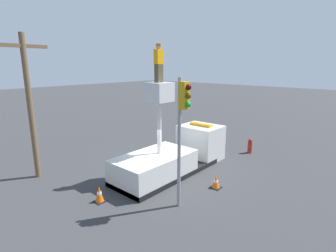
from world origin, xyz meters
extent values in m
plane|color=#38383A|center=(0.00, 0.00, 0.00)|extent=(120.00, 120.00, 0.00)
cube|color=black|center=(0.00, 0.00, 0.12)|extent=(6.10, 2.37, 0.24)
cube|color=silver|center=(-0.96, 0.00, 0.64)|extent=(4.18, 2.31, 1.28)
cube|color=silver|center=(3.05, 0.00, 1.02)|extent=(1.92, 2.31, 2.04)
cube|color=black|center=(4.02, 0.00, 1.43)|extent=(0.03, 1.97, 0.82)
cube|color=orange|center=(3.05, 0.00, 2.11)|extent=(0.36, 1.39, 0.14)
cylinder|color=silver|center=(-0.58, 0.00, 2.63)|extent=(0.22, 0.22, 2.69)
cube|color=silver|center=(-0.58, 0.00, 4.32)|extent=(1.07, 1.07, 0.90)
cube|color=brown|center=(-0.58, 0.00, 5.19)|extent=(0.34, 0.26, 0.84)
cube|color=#F29E0C|center=(-0.58, 0.00, 5.94)|extent=(0.40, 0.26, 0.66)
sphere|color=tan|center=(-0.58, 0.00, 6.39)|extent=(0.23, 0.23, 0.23)
cylinder|color=orange|center=(-0.58, 0.00, 6.47)|extent=(0.26, 0.26, 0.09)
cylinder|color=gray|center=(-2.12, -2.50, 2.57)|extent=(0.14, 0.14, 5.15)
cube|color=#B79314|center=(-2.12, -2.71, 4.50)|extent=(0.34, 0.28, 1.00)
sphere|color=#490707|center=(-2.12, -2.89, 4.81)|extent=(0.22, 0.22, 0.22)
sphere|color=#503C07|center=(-2.12, -2.89, 4.50)|extent=(0.22, 0.22, 0.22)
sphere|color=green|center=(-2.12, -2.89, 4.19)|extent=(0.22, 0.22, 0.22)
cylinder|color=#B2231E|center=(6.00, -1.84, 0.38)|extent=(0.28, 0.28, 0.77)
sphere|color=#B2231E|center=(6.00, -1.84, 0.84)|extent=(0.24, 0.24, 0.24)
cylinder|color=#B2231E|center=(5.80, -1.84, 0.46)|extent=(0.12, 0.11, 0.11)
cylinder|color=#B2231E|center=(6.20, -1.84, 0.46)|extent=(0.12, 0.11, 0.11)
cube|color=black|center=(-4.05, 0.18, 0.01)|extent=(0.44, 0.44, 0.03)
cone|color=orange|center=(-4.05, 0.18, 0.34)|extent=(0.37, 0.37, 0.69)
cylinder|color=white|center=(-4.05, 0.18, 0.38)|extent=(0.19, 0.19, 0.10)
cube|color=black|center=(0.25, -2.80, 0.01)|extent=(0.47, 0.47, 0.03)
cone|color=orange|center=(0.25, -2.80, 0.29)|extent=(0.39, 0.39, 0.59)
cylinder|color=white|center=(0.25, -2.80, 0.32)|extent=(0.20, 0.20, 0.08)
cylinder|color=brown|center=(-4.65, 4.70, 3.51)|extent=(0.26, 0.26, 7.03)
cube|color=brown|center=(-4.65, 4.70, 6.43)|extent=(2.20, 0.16, 0.16)
camera|label=1|loc=(-9.64, -8.53, 5.59)|focal=28.00mm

